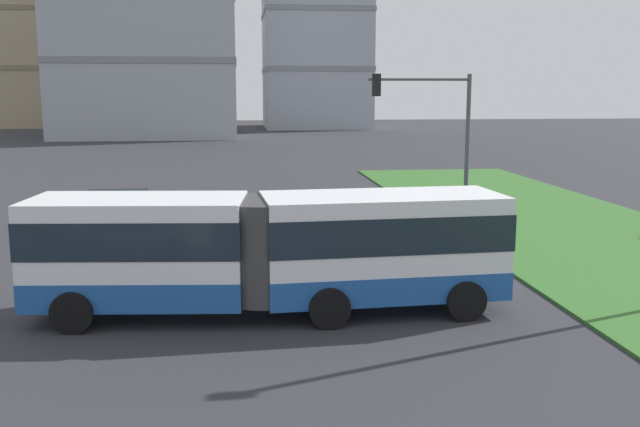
{
  "coord_description": "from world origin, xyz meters",
  "views": [
    {
      "loc": [
        -1.37,
        -4.04,
        5.61
      ],
      "look_at": [
        0.91,
        15.67,
        2.2
      ],
      "focal_mm": 40.69,
      "sensor_mm": 36.0,
      "label": 1
    }
  ],
  "objects": [
    {
      "name": "articulated_bus",
      "position": [
        -0.57,
        13.7,
        1.65
      ],
      "size": [
        12.0,
        3.19,
        3.0
      ],
      "color": "white",
      "rests_on": "ground"
    },
    {
      "name": "car_silver_hatch",
      "position": [
        -6.04,
        25.45,
        0.75
      ],
      "size": [
        4.57,
        2.41,
        1.58
      ],
      "color": "#B7BABF",
      "rests_on": "ground"
    },
    {
      "name": "traffic_light_far_right",
      "position": [
        5.91,
        22.0,
        4.22
      ],
      "size": [
        3.83,
        0.28,
        6.16
      ],
      "color": "#474C51",
      "rests_on": "ground"
    }
  ]
}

